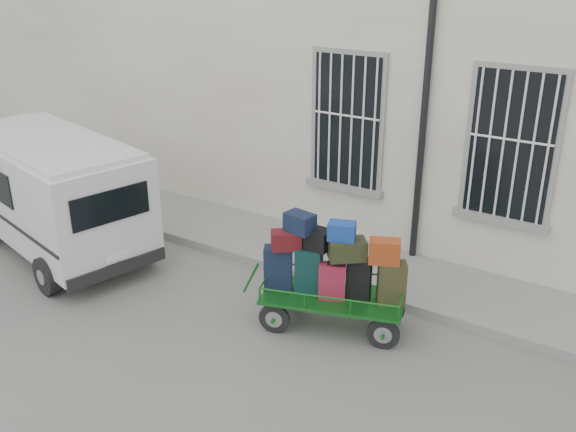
{
  "coord_description": "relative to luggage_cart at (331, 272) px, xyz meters",
  "views": [
    {
      "loc": [
        4.42,
        -6.39,
        4.92
      ],
      "look_at": [
        -0.31,
        1.0,
        1.25
      ],
      "focal_mm": 40.0,
      "sensor_mm": 36.0,
      "label": 1
    }
  ],
  "objects": [
    {
      "name": "building",
      "position": [
        -0.75,
        5.07,
        2.14
      ],
      "size": [
        24.0,
        5.15,
        6.0
      ],
      "color": "beige",
      "rests_on": "ground"
    },
    {
      "name": "luggage_cart",
      "position": [
        0.0,
        0.0,
        0.0
      ],
      "size": [
        2.31,
        1.43,
        1.67
      ],
      "rotation": [
        0.0,
        0.0,
        0.31
      ],
      "color": "black",
      "rests_on": "ground"
    },
    {
      "name": "van",
      "position": [
        -5.18,
        -0.39,
        0.3
      ],
      "size": [
        4.32,
        2.61,
        2.04
      ],
      "rotation": [
        0.0,
        0.0,
        -0.24
      ],
      "color": "silver",
      "rests_on": "ground"
    },
    {
      "name": "ground",
      "position": [
        -0.75,
        -0.43,
        -0.86
      ],
      "size": [
        80.0,
        80.0,
        0.0
      ],
      "primitive_type": "plane",
      "color": "slate",
      "rests_on": "ground"
    },
    {
      "name": "sidewalk",
      "position": [
        -0.75,
        1.77,
        -0.79
      ],
      "size": [
        24.0,
        1.7,
        0.15
      ],
      "primitive_type": "cube",
      "color": "gray",
      "rests_on": "ground"
    }
  ]
}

